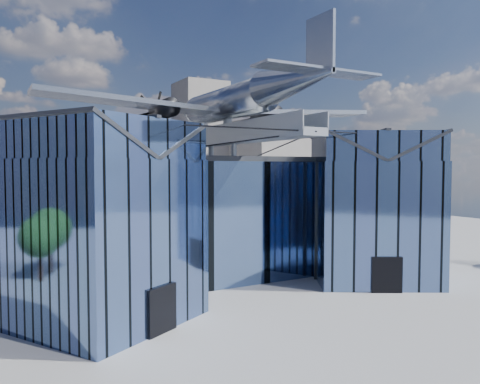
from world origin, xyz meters
TOP-DOWN VIEW (x-y plane):
  - ground_plane at (0.00, 0.00)m, footprint 120.00×120.00m
  - museum at (0.00, 5.82)m, footprint 32.88×24.50m
  - bg_towers at (1.45, 50.49)m, footprint 77.00×24.50m
  - tree_side_e at (22.63, 13.22)m, footprint 3.75×3.75m

SIDE VIEW (x-z plane):
  - ground_plane at x=0.00m, z-range 0.00..0.00m
  - tree_side_e at x=22.63m, z-range 0.89..5.92m
  - museum at x=0.00m, z-range -3.26..14.34m
  - bg_towers at x=1.45m, z-range -2.99..23.01m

